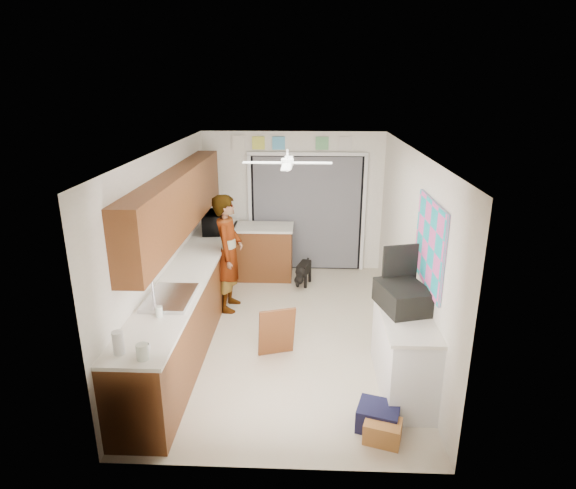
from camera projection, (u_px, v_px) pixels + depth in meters
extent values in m
plane|color=beige|center=(287.00, 332.00, 6.69)|extent=(5.00, 5.00, 0.00)
plane|color=white|center=(287.00, 151.00, 5.89)|extent=(5.00, 5.00, 0.00)
plane|color=white|center=(293.00, 202.00, 8.65)|extent=(3.20, 0.00, 3.20)
plane|color=white|center=(273.00, 346.00, 3.92)|extent=(3.20, 0.00, 3.20)
plane|color=white|center=(166.00, 245.00, 6.35)|extent=(0.00, 5.00, 5.00)
plane|color=white|center=(410.00, 249.00, 6.22)|extent=(0.00, 5.00, 5.00)
cube|color=brown|center=(192.00, 301.00, 6.59)|extent=(0.60, 4.80, 0.90)
cube|color=white|center=(191.00, 269.00, 6.44)|extent=(0.62, 4.80, 0.04)
cube|color=brown|center=(179.00, 201.00, 6.36)|extent=(0.32, 4.00, 0.80)
cube|color=silver|center=(170.00, 298.00, 5.49)|extent=(0.50, 0.76, 0.06)
cylinder|color=silver|center=(153.00, 290.00, 5.46)|extent=(0.03, 0.03, 0.22)
cube|color=brown|center=(263.00, 253.00, 8.46)|extent=(1.00, 0.60, 0.90)
cube|color=white|center=(263.00, 227.00, 8.31)|extent=(1.04, 0.64, 0.04)
cube|color=black|center=(307.00, 213.00, 8.68)|extent=(2.00, 0.06, 2.10)
cube|color=slate|center=(307.00, 214.00, 8.64)|extent=(1.90, 0.03, 2.05)
cube|color=white|center=(250.00, 213.00, 8.69)|extent=(0.06, 0.04, 2.10)
cube|color=white|center=(364.00, 214.00, 8.61)|extent=(0.06, 0.04, 2.10)
cube|color=white|center=(307.00, 154.00, 8.31)|extent=(2.10, 0.04, 0.06)
cube|color=#D7DF4A|center=(258.00, 143.00, 8.31)|extent=(0.22, 0.02, 0.22)
cube|color=#54B0E0|center=(279.00, 143.00, 8.30)|extent=(0.22, 0.02, 0.22)
cube|color=#65B272|center=(322.00, 143.00, 8.27)|extent=(0.22, 0.02, 0.22)
cube|color=silver|center=(345.00, 143.00, 8.25)|extent=(0.22, 0.02, 0.22)
cube|color=silver|center=(238.00, 143.00, 8.33)|extent=(0.22, 0.02, 0.26)
cube|color=white|center=(403.00, 351.00, 5.35)|extent=(0.50, 1.40, 0.90)
cube|color=white|center=(405.00, 313.00, 5.20)|extent=(0.54, 1.44, 0.04)
cube|color=#ED57AE|center=(430.00, 244.00, 5.15)|extent=(0.03, 1.15, 0.95)
cube|color=white|center=(287.00, 163.00, 6.13)|extent=(1.14, 1.14, 0.24)
imported|color=black|center=(216.00, 222.00, 7.92)|extent=(0.48, 0.65, 0.34)
imported|color=white|center=(144.00, 349.00, 4.38)|extent=(0.12, 0.12, 0.09)
cylinder|color=silver|center=(142.00, 352.00, 4.28)|extent=(0.14, 0.14, 0.15)
cylinder|color=silver|center=(159.00, 312.00, 5.07)|extent=(0.08, 0.08, 0.11)
cylinder|color=white|center=(118.00, 343.00, 4.36)|extent=(0.11, 0.11, 0.22)
cube|color=black|center=(403.00, 297.00, 5.24)|extent=(0.61, 0.72, 0.26)
cube|color=yellow|center=(402.00, 306.00, 5.28)|extent=(0.58, 0.68, 0.02)
cube|color=black|center=(400.00, 266.00, 5.44)|extent=(0.41, 0.14, 0.50)
cube|color=#BF793C|center=(382.00, 431.00, 4.62)|extent=(0.41, 0.35, 0.22)
cube|color=black|center=(378.00, 417.00, 4.80)|extent=(0.48, 0.44, 0.25)
cube|color=brown|center=(277.00, 332.00, 5.99)|extent=(0.49, 0.31, 0.68)
imported|color=white|center=(228.00, 253.00, 7.13)|extent=(0.46, 0.67, 1.78)
cube|color=black|center=(304.00, 272.00, 8.20)|extent=(0.38, 0.60, 0.44)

